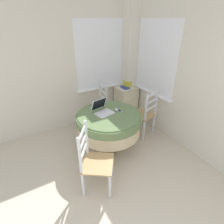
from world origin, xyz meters
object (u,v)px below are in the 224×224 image
Objects in this scene: laptop at (103,110)px; computer_mouse at (116,110)px; storage_box at (127,84)px; round_dining_table at (109,122)px; dining_chair_near_right_window at (144,114)px; dining_chair_camera_near at (94,162)px; cell_phone at (119,111)px; dining_chair_near_back_window at (98,107)px; corner_cabinet at (126,101)px; book_on_cabinet at (125,87)px.

laptop is 4.10× the size of computer_mouse.
laptop is 1.42m from storage_box.
dining_chair_near_right_window is (0.87, 0.07, -0.11)m from round_dining_table.
dining_chair_camera_near is (-0.52, -0.75, -0.33)m from laptop.
storage_box reaches higher than cell_phone.
storage_box is at bearing 8.53° from dining_chair_near_back_window.
dining_chair_near_right_window is at bearing -1.64° from laptop.
dining_chair_near_back_window and dining_chair_camera_near have the same top height.
laptop is 0.30m from cell_phone.
corner_cabinet is 0.45m from storage_box.
dining_chair_camera_near reaches higher than storage_box.
laptop is 0.25m from computer_mouse.
computer_mouse is 0.40× the size of book_on_cabinet.
laptop is 3.04× the size of cell_phone.
laptop is at bearing -141.10° from book_on_cabinet.
cell_phone is at bearing -36.45° from computer_mouse.
dining_chair_near_back_window is 0.81m from book_on_cabinet.
book_on_cabinet is (0.78, 0.89, -0.01)m from computer_mouse.
book_on_cabinet is (1.53, 1.56, 0.29)m from dining_chair_camera_near.
laptop is 1.42m from corner_cabinet.
dining_chair_near_back_window is (-0.02, 0.85, -0.28)m from cell_phone.
dining_chair_near_right_window is 0.99m from storage_box.
storage_box is at bearing 30.72° from book_on_cabinet.
cell_phone is (0.28, -0.10, -0.04)m from laptop.
round_dining_table is 3.08× the size of laptop.
dining_chair_near_back_window is (0.26, 0.75, -0.33)m from laptop.
round_dining_table is 1.45m from storage_box.
book_on_cabinet is (0.73, 0.92, 0.01)m from cell_phone.
book_on_cabinet is at bearing 38.90° from laptop.
storage_box is (0.86, 0.13, 0.35)m from dining_chair_near_back_window.
computer_mouse reaches higher than round_dining_table.
round_dining_table is at bearing 47.91° from dining_chair_camera_near.
storage_box reaches higher than round_dining_table.
round_dining_table is 0.25m from laptop.
round_dining_table is 0.25m from computer_mouse.
book_on_cabinet is at bearing 5.12° from dining_chair_near_back_window.
storage_box is (0.05, 0.04, 0.44)m from corner_cabinet.
dining_chair_camera_near is at bearing -138.12° from computer_mouse.
laptop is 0.50× the size of corner_cabinet.
computer_mouse is at bearing -176.57° from dining_chair_near_right_window.
round_dining_table is 12.61× the size of computer_mouse.
dining_chair_camera_near is 2.24m from corner_cabinet.
round_dining_table is 1.52× the size of corner_cabinet.
dining_chair_near_right_window is (0.68, -0.78, 0.00)m from dining_chair_near_back_window.
book_on_cabinet is at bearing 51.39° from cell_phone.
dining_chair_near_right_window is (0.70, 0.04, -0.30)m from computer_mouse.
book_on_cabinet reaches higher than round_dining_table.
dining_chair_near_back_window reaches higher than book_on_cabinet.
computer_mouse reaches higher than cell_phone.
cell_phone is (0.21, -0.00, 0.17)m from round_dining_table.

